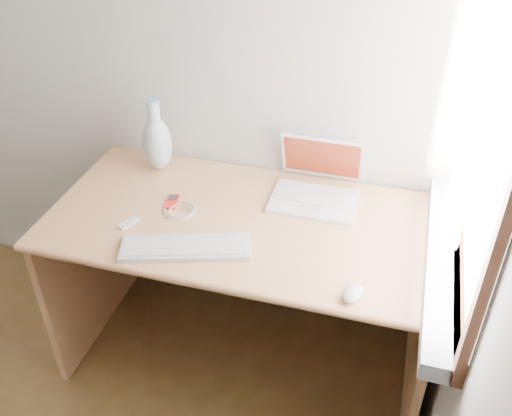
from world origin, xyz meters
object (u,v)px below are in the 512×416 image
(desk, at_px, (250,250))
(vase, at_px, (157,142))
(laptop, at_px, (316,186))
(external_keyboard, at_px, (186,247))

(desk, relative_size, vase, 4.66)
(desk, bearing_deg, laptop, 28.90)
(laptop, height_order, vase, vase)
(vase, bearing_deg, external_keyboard, -57.22)
(vase, bearing_deg, desk, -19.79)
(laptop, distance_m, external_keyboard, 0.56)
(laptop, bearing_deg, desk, -151.04)
(laptop, xyz_separation_m, vase, (-0.66, 0.03, 0.07))
(desk, xyz_separation_m, vase, (-0.43, 0.16, 0.34))
(external_keyboard, relative_size, vase, 1.49)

